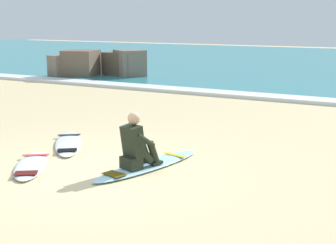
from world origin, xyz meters
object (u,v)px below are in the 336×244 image
surfboard_main (148,165)px  surfboard_spare_far (32,165)px  surfer_seated (137,146)px  surfboard_spare_near (68,143)px

surfboard_main → surfboard_spare_far: same height
surfer_seated → surfboard_spare_near: bearing=159.5°
surfboard_main → surfboard_spare_far: 2.03m
surfboard_spare_near → surfboard_spare_far: bearing=-73.6°
surfboard_main → surfer_seated: 0.49m
surfboard_main → surfer_seated: bearing=-100.1°
surfboard_spare_near → surfboard_spare_far: size_ratio=1.12×
surfer_seated → surfboard_spare_near: 2.35m
surfboard_main → surfboard_spare_near: size_ratio=1.29×
surfer_seated → surfboard_spare_far: 1.90m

